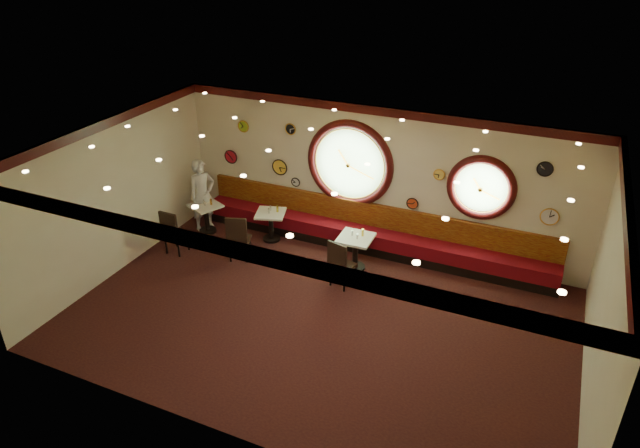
{
  "coord_description": "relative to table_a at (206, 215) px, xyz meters",
  "views": [
    {
      "loc": [
        3.46,
        -7.74,
        6.48
      ],
      "look_at": [
        -0.33,
        0.8,
        1.5
      ],
      "focal_mm": 32.0,
      "sensor_mm": 36.0,
      "label": 1
    }
  ],
  "objects": [
    {
      "name": "banquette_back",
      "position": [
        3.75,
        0.98,
        0.31
      ],
      "size": [
        8.0,
        0.1,
        0.55
      ],
      "primitive_type": "cube",
      "color": "#611007",
      "rests_on": "wall_back"
    },
    {
      "name": "wall_clock_2",
      "position": [
        0.55,
        1.0,
        1.91
      ],
      "size": [
        0.26,
        0.03,
        0.26
      ],
      "primitive_type": "cylinder",
      "rotation": [
        1.57,
        0.0,
        0.0
      ],
      "color": "#A7D029",
      "rests_on": "wall_back"
    },
    {
      "name": "porthole_right_ring",
      "position": [
        5.95,
        0.99,
        1.36
      ],
      "size": [
        1.09,
        0.03,
        1.09
      ],
      "primitive_type": "torus",
      "rotation": [
        1.57,
        0.0,
        0.0
      ],
      "color": "gold",
      "rests_on": "wall_back"
    },
    {
      "name": "molding_left",
      "position": [
        -0.7,
        -1.96,
        2.67
      ],
      "size": [
        0.1,
        6.0,
        0.18
      ],
      "primitive_type": "cube",
      "color": "#380A0A",
      "rests_on": "wall_back"
    },
    {
      "name": "ceiling",
      "position": [
        3.75,
        -1.96,
        2.76
      ],
      "size": [
        9.0,
        6.0,
        0.02
      ],
      "primitive_type": "cube",
      "color": "#C58B37",
      "rests_on": "wall_back"
    },
    {
      "name": "wall_front",
      "position": [
        3.75,
        -4.96,
        1.16
      ],
      "size": [
        9.0,
        0.02,
        3.2
      ],
      "primitive_type": "cube",
      "color": "beige",
      "rests_on": "floor"
    },
    {
      "name": "porthole_right_glass",
      "position": [
        5.95,
        1.03,
        1.36
      ],
      "size": [
        1.1,
        0.02,
        1.1
      ],
      "primitive_type": "cylinder",
      "rotation": [
        1.57,
        0.0,
        0.0
      ],
      "color": "#7DB26A",
      "rests_on": "wall_back"
    },
    {
      "name": "wall_left",
      "position": [
        -0.75,
        -1.96,
        1.16
      ],
      "size": [
        0.02,
        6.0,
        3.2
      ],
      "primitive_type": "cube",
      "color": "beige",
      "rests_on": "floor"
    },
    {
      "name": "banquette_seat",
      "position": [
        3.75,
        0.76,
        -0.09
      ],
      "size": [
        8.0,
        0.55,
        0.3
      ],
      "primitive_type": "cube",
      "color": "#5D0811",
      "rests_on": "banquette_base"
    },
    {
      "name": "condiment_b_pepper",
      "position": [
        1.55,
        0.22,
        0.32
      ],
      "size": [
        0.04,
        0.04,
        0.11
      ],
      "primitive_type": "cylinder",
      "color": "silver",
      "rests_on": "table_b"
    },
    {
      "name": "wall_clock_6",
      "position": [
        4.6,
        1.0,
        0.76
      ],
      "size": [
        0.24,
        0.03,
        0.24
      ],
      "primitive_type": "cylinder",
      "rotation": [
        1.57,
        0.0,
        0.0
      ],
      "color": "#EB451B",
      "rests_on": "wall_back"
    },
    {
      "name": "wall_clock_1",
      "position": [
        5.1,
        1.0,
        1.51
      ],
      "size": [
        0.22,
        0.03,
        0.22
      ],
      "primitive_type": "cylinder",
      "rotation": [
        1.57,
        0.0,
        0.0
      ],
      "color": "#EDCC4F",
      "rests_on": "wall_back"
    },
    {
      "name": "banquette_base",
      "position": [
        3.75,
        0.76,
        -0.34
      ],
      "size": [
        8.0,
        0.55,
        0.2
      ],
      "primitive_type": "cube",
      "color": "black",
      "rests_on": "floor"
    },
    {
      "name": "molding_right",
      "position": [
        8.2,
        -1.96,
        2.67
      ],
      "size": [
        0.1,
        6.0,
        0.18
      ],
      "primitive_type": "cube",
      "color": "#380A0A",
      "rests_on": "wall_back"
    },
    {
      "name": "chair_a",
      "position": [
        -0.09,
        -1.14,
        0.15
      ],
      "size": [
        0.45,
        0.45,
        0.64
      ],
      "rotation": [
        0.0,
        0.0,
        -0.03
      ],
      "color": "black",
      "rests_on": "floor"
    },
    {
      "name": "condiment_a_salt",
      "position": [
        -0.06,
        0.03,
        0.31
      ],
      "size": [
        0.04,
        0.04,
        0.11
      ],
      "primitive_type": "cylinder",
      "color": "silver",
      "rests_on": "table_a"
    },
    {
      "name": "wall_clock_4",
      "position": [
        0.15,
        1.0,
        1.11
      ],
      "size": [
        0.32,
        0.03,
        0.32
      ],
      "primitive_type": "cylinder",
      "rotation": [
        1.57,
        0.0,
        0.0
      ],
      "color": "red",
      "rests_on": "wall_back"
    },
    {
      "name": "molding_front",
      "position": [
        3.75,
        -4.91,
        2.67
      ],
      "size": [
        9.0,
        0.1,
        0.18
      ],
      "primitive_type": "cube",
      "color": "#380A0A",
      "rests_on": "wall_back"
    },
    {
      "name": "condiment_c_bottle",
      "position": [
        3.86,
        -0.0,
        0.39
      ],
      "size": [
        0.05,
        0.05,
        0.16
      ],
      "primitive_type": "cylinder",
      "color": "gold",
      "rests_on": "table_c"
    },
    {
      "name": "table_a",
      "position": [
        0.0,
        0.0,
        0.0
      ],
      "size": [
        0.84,
        0.84,
        0.7
      ],
      "color": "black",
      "rests_on": "floor"
    },
    {
      "name": "waiter",
      "position": [
        -0.14,
        0.13,
        0.42
      ],
      "size": [
        0.67,
        0.75,
        1.72
      ],
      "primitive_type": "imported",
      "rotation": [
        0.0,
        0.0,
        1.05
      ],
      "color": "silver",
      "rests_on": "floor"
    },
    {
      "name": "condiment_b_salt",
      "position": [
        1.51,
        0.36,
        0.32
      ],
      "size": [
        0.04,
        0.04,
        0.11
      ],
      "primitive_type": "cylinder",
      "color": "silver",
      "rests_on": "table_b"
    },
    {
      "name": "porthole_right_frame",
      "position": [
        5.95,
        1.02,
        1.36
      ],
      "size": [
        1.38,
        0.18,
        1.38
      ],
      "primitive_type": "torus",
      "rotation": [
        1.57,
        0.0,
        0.0
      ],
      "color": "#380A0A",
      "rests_on": "wall_back"
    },
    {
      "name": "condiment_c_pepper",
      "position": [
        3.8,
        -0.16,
        0.37
      ],
      "size": [
        0.04,
        0.04,
        0.11
      ],
      "primitive_type": "cylinder",
      "color": "silver",
      "rests_on": "table_c"
    },
    {
      "name": "porthole_left_frame",
      "position": [
        3.15,
        1.02,
        1.41
      ],
      "size": [
        1.98,
        0.18,
        1.98
      ],
      "primitive_type": "torus",
      "rotation": [
        1.57,
        0.0,
        0.0
      ],
      "color": "#380A0A",
      "rests_on": "wall_back"
    },
    {
      "name": "wall_back",
      "position": [
        3.75,
        1.04,
        1.16
      ],
      "size": [
        9.0,
        0.02,
        3.2
      ],
      "primitive_type": "cube",
      "color": "beige",
      "rests_on": "floor"
    },
    {
      "name": "condiment_a_bottle",
      "position": [
        0.12,
        0.06,
        0.33
      ],
      "size": [
        0.04,
        0.04,
        0.14
      ],
      "primitive_type": "cylinder",
      "color": "gold",
      "rests_on": "table_a"
    },
    {
      "name": "floor",
      "position": [
        3.75,
        -1.96,
        -0.44
      ],
      "size": [
        9.0,
        6.0,
        0.0
      ],
      "primitive_type": "cube",
      "color": "black",
      "rests_on": "ground"
    },
    {
      "name": "wall_clock_3",
      "position": [
        7.05,
        1.0,
        1.96
      ],
      "size": [
        0.28,
        0.03,
        0.28
      ],
      "primitive_type": "cylinder",
      "rotation": [
        1.57,
        0.0,
        0.0
      ],
      "color": "black",
      "rests_on": "wall_back"
    },
    {
      "name": "wall_clock_5",
      "position": [
        7.3,
        1.0,
        1.01
      ],
      "size": [
        0.34,
        0.03,
        0.34
      ],
      "primitive_type": "cylinder",
      "rotation": [
        1.57,
        0.0,
        0.0
      ],
      "color": "white",
      "rests_on": "wall_back"
    },
    {
      "name": "molding_back",
      "position": [
        3.75,
        0.99,
        2.67
      ],
      "size": [
        9.0,
        0.1,
        0.18
      ],
      "primitive_type": "cube",
      "color": "#380A0A",
      "rests_on": "wall_back"
    },
    {
      "name": "condiment_a_pepper",
      "position": [
        0.01,
        -0.03,
        0.31
      ],
      "size": [
        0.04,
        0.04,
        0.11
      ],
      "primitive_type": "cylinder",
      "color": "silver",
      "rests_on": "table_a"
    },
    {
      "name": "table_b",
      "position": [
        1.56,
        0.27,
        0.0
      ],
      "size": [
        0.8,
        0.8,
        0.7
      ],
      "color": "black",
      "rests_on": "floor"
    },
    {
      "name": "porthole_left_glass",
      "position": [
        3.15,
        1.03,
        1.41
      ],
      "size": [
        1.66,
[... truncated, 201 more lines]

